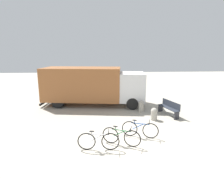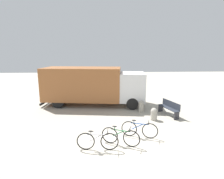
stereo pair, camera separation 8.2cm
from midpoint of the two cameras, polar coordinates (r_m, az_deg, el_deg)
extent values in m
plane|color=#A8A091|center=(8.09, 5.55, -16.76)|extent=(60.00, 60.00, 0.00)
cube|color=#99592D|center=(13.42, -9.40, 1.93)|extent=(5.96, 3.19, 2.41)
cube|color=silver|center=(13.11, 6.73, 0.98)|extent=(2.09, 2.58, 2.05)
cube|color=black|center=(14.65, -20.32, -3.42)|extent=(0.41, 2.33, 0.16)
cylinder|color=black|center=(14.37, 6.44, -2.26)|extent=(0.86, 0.39, 0.83)
cylinder|color=black|center=(12.31, 6.85, -4.63)|extent=(0.86, 0.39, 0.83)
cylinder|color=black|center=(15.09, -14.11, -1.88)|extent=(0.86, 0.39, 0.83)
cylinder|color=black|center=(13.14, -16.97, -4.02)|extent=(0.86, 0.39, 0.83)
cube|color=#282D38|center=(11.64, 18.11, -5.73)|extent=(0.84, 1.75, 0.03)
cube|color=#282D38|center=(11.69, 18.89, -4.67)|extent=(0.49, 1.65, 0.44)
cube|color=#2D2D33|center=(11.13, 20.54, -8.06)|extent=(0.34, 0.14, 0.47)
cube|color=#2D2D33|center=(12.33, 15.79, -5.85)|extent=(0.34, 0.14, 0.47)
torus|color=black|center=(7.42, -8.25, -16.39)|extent=(0.74, 0.11, 0.74)
torus|color=black|center=(7.33, -0.47, -16.63)|extent=(0.74, 0.11, 0.74)
cylinder|color=silver|center=(7.22, -4.43, -14.48)|extent=(0.82, 0.11, 0.04)
cylinder|color=silver|center=(7.29, -5.00, -15.44)|extent=(0.55, 0.08, 0.34)
cylinder|color=silver|center=(7.23, -6.59, -13.97)|extent=(0.03, 0.03, 0.12)
ellipsoid|color=black|center=(7.19, -6.61, -13.39)|extent=(0.23, 0.11, 0.05)
cylinder|color=black|center=(7.16, -1.07, -13.99)|extent=(0.03, 0.03, 0.16)
cylinder|color=black|center=(7.13, -1.08, -13.43)|extent=(0.06, 0.44, 0.02)
torus|color=black|center=(7.83, -0.43, -14.69)|extent=(0.70, 0.33, 0.74)
torus|color=black|center=(7.59, 6.71, -15.65)|extent=(0.70, 0.33, 0.74)
cylinder|color=#26723F|center=(7.57, 3.10, -13.19)|extent=(0.77, 0.35, 0.04)
cylinder|color=#26723F|center=(7.64, 2.55, -14.07)|extent=(0.52, 0.25, 0.34)
cylinder|color=#26723F|center=(7.61, 1.14, -12.52)|extent=(0.03, 0.03, 0.12)
ellipsoid|color=black|center=(7.58, 1.14, -11.96)|extent=(0.24, 0.17, 0.05)
cylinder|color=black|center=(7.44, 6.22, -13.02)|extent=(0.03, 0.03, 0.16)
cylinder|color=black|center=(7.41, 6.23, -12.47)|extent=(0.19, 0.41, 0.02)
torus|color=black|center=(8.48, 5.89, -12.58)|extent=(0.71, 0.27, 0.74)
torus|color=black|center=(8.41, 12.56, -13.04)|extent=(0.71, 0.27, 0.74)
cylinder|color=#1E4C9E|center=(8.32, 9.28, -10.98)|extent=(0.79, 0.29, 0.04)
cylinder|color=#1E4C9E|center=(8.38, 8.74, -11.82)|extent=(0.53, 0.21, 0.34)
cylinder|color=#1E4C9E|center=(8.32, 7.44, -10.46)|extent=(0.03, 0.03, 0.12)
ellipsoid|color=black|center=(8.29, 7.46, -9.94)|extent=(0.24, 0.15, 0.05)
cylinder|color=black|center=(8.27, 12.17, -10.65)|extent=(0.03, 0.03, 0.16)
cylinder|color=black|center=(8.24, 12.19, -10.15)|extent=(0.16, 0.43, 0.02)
cylinder|color=#9E998C|center=(10.68, 13.71, -8.27)|extent=(0.37, 0.37, 0.54)
sphere|color=#9E998C|center=(10.59, 13.78, -6.90)|extent=(0.39, 0.39, 0.39)
cylinder|color=#9E998C|center=(11.93, 9.70, -5.83)|extent=(0.36, 0.36, 0.59)
sphere|color=#9E998C|center=(11.85, 9.75, -4.46)|extent=(0.38, 0.38, 0.38)
camera|label=1|loc=(0.04, -89.80, 0.04)|focal=28.00mm
camera|label=2|loc=(0.04, 90.20, -0.04)|focal=28.00mm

